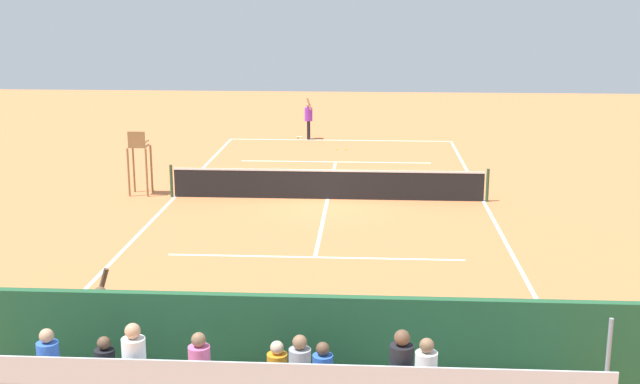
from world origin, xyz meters
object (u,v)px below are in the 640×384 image
umpire_chair (139,156)px  tennis_racket (299,137)px  tennis_player (309,117)px  tennis_ball_near (346,149)px  line_judge (102,323)px  tennis_net (328,184)px  courtside_bench (488,367)px  tennis_ball_far (337,149)px

umpire_chair → tennis_racket: umpire_chair is taller
tennis_player → tennis_ball_near: (-1.78, 2.58, -0.98)m
line_judge → umpire_chair: bearing=-77.0°
tennis_player → line_judge: bearing=86.0°
tennis_ball_near → line_judge: line_judge is taller
tennis_net → tennis_racket: tennis_net is taller
courtside_bench → line_judge: size_ratio=0.93×
tennis_player → tennis_racket: tennis_player is taller
tennis_player → tennis_racket: size_ratio=3.33×
courtside_bench → tennis_racket: (5.23, -24.96, -0.54)m
tennis_player → line_judge: (1.71, 24.12, 0.00)m
umpire_chair → line_judge: size_ratio=1.11×
tennis_net → tennis_racket: size_ratio=17.81×
tennis_ball_near → tennis_net: bearing=87.8°
courtside_bench → tennis_ball_far: courtside_bench is taller
tennis_racket → line_judge: 24.67m
umpire_chair → tennis_player: umpire_chair is taller
tennis_ball_far → umpire_chair: bearing=54.0°
tennis_net → tennis_player: size_ratio=5.35×
tennis_player → line_judge: size_ratio=1.00×
tennis_racket → tennis_ball_far: size_ratio=8.76×
tennis_ball_near → tennis_ball_far: bearing=-11.7°
tennis_player → tennis_racket: 1.21m
tennis_ball_far → line_judge: 21.86m
umpire_chair → tennis_ball_far: umpire_chair is taller
courtside_bench → tennis_player: bearing=-79.0°
tennis_net → umpire_chair: size_ratio=4.81×
tennis_ball_near → umpire_chair: bearing=52.1°
tennis_racket → tennis_ball_far: 3.53m
tennis_ball_far → line_judge: (3.10, 21.62, 0.98)m
tennis_ball_far → tennis_player: bearing=-60.8°
umpire_chair → tennis_racket: bearing=-110.4°
tennis_net → courtside_bench: bearing=104.0°
courtside_bench → tennis_racket: 25.50m
courtside_bench → umpire_chair: bearing=-54.9°
tennis_player → tennis_ball_near: 3.29m
umpire_chair → tennis_racket: size_ratio=3.70×
tennis_racket → line_judge: line_judge is taller
umpire_chair → courtside_bench: umpire_chair is taller
tennis_ball_far → tennis_ball_near: bearing=168.3°
tennis_ball_near → tennis_ball_far: (0.38, -0.08, 0.00)m
tennis_net → courtside_bench: tennis_net is taller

